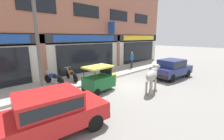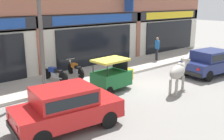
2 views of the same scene
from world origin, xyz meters
The scene contains 11 objects.
ground_plane centered at (0.00, 0.00, 0.00)m, with size 90.00×90.00×0.00m, color gray.
sidewalk centered at (0.00, 3.67, 0.07)m, with size 19.00×2.93×0.14m, color #B7AFA3.
shop_building centered at (0.00, 5.39, 4.15)m, with size 23.00×1.40×8.75m.
cow centered at (-0.25, -1.36, 1.01)m, with size 2.10×0.93×1.61m.
car_0 centered at (-6.03, -1.12, 0.81)m, with size 3.74×2.00×1.46m.
car_1 centered at (3.64, -0.82, 0.81)m, with size 3.74×2.00×1.46m.
auto_rickshaw centered at (-2.25, 0.93, 0.66)m, with size 2.02×1.24×1.52m.
motorcycle_0 centered at (-3.87, 3.63, 0.53)m, with size 0.67×1.78×0.88m.
motorcycle_1 centered at (-2.59, 3.64, 0.53)m, with size 0.54×1.81×0.88m.
pedestrian centered at (3.92, 3.36, 1.12)m, with size 0.32×0.46×1.60m.
utility_pole centered at (-5.01, 2.50, 3.17)m, with size 0.18×0.18×6.07m, color #595651.
Camera 2 is at (-10.10, -8.14, 4.13)m, focal length 42.00 mm.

